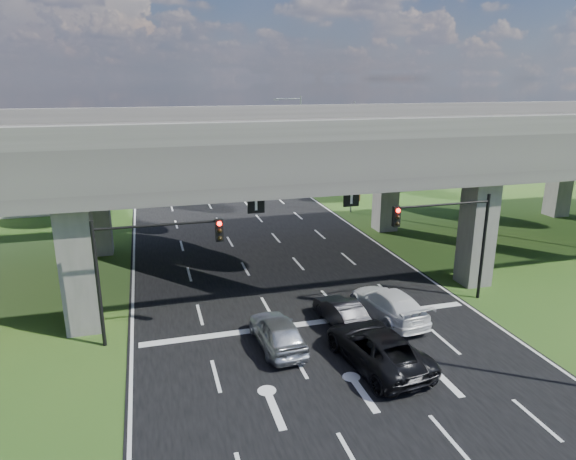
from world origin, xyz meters
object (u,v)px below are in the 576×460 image
signal_right (451,230)px  signal_left (146,256)px  car_dark (341,312)px  car_white (388,304)px  car_silver (277,332)px  car_trailing (377,347)px  streetlight_far (349,149)px  streetlight_beyond (297,132)px

signal_right → signal_left: same height
car_dark → car_white: (2.57, 0.00, 0.11)m
signal_right → car_dark: 7.43m
car_silver → car_trailing: (3.76, -2.60, 0.03)m
signal_right → car_silver: (-10.14, -2.29, -3.39)m
signal_left → car_white: signal_left is taller
streetlight_far → streetlight_beyond: size_ratio=1.00×
car_silver → car_white: size_ratio=0.85×
signal_right → signal_left: 15.65m
streetlight_beyond → car_trailing: size_ratio=1.74×
streetlight_far → car_trailing: 26.88m
signal_right → car_dark: bearing=-171.7°
signal_right → car_trailing: signal_right is taller
signal_left → car_silver: signal_left is taller
signal_left → car_white: 12.25m
streetlight_beyond → car_dark: streetlight_beyond is taller
streetlight_beyond → car_dark: size_ratio=2.49×
streetlight_beyond → car_silver: size_ratio=2.23×
signal_left → car_white: size_ratio=1.13×
streetlight_beyond → car_silver: bearing=-107.9°
signal_left → streetlight_far: 26.95m
signal_left → car_dark: signal_left is taller
car_dark → car_trailing: 3.95m
signal_left → car_silver: 6.86m
signal_left → car_trailing: signal_left is taller
streetlight_beyond → car_white: bearing=-99.5°
streetlight_beyond → car_trailing: bearing=-101.9°
streetlight_beyond → car_white: streetlight_beyond is taller
signal_right → car_trailing: 8.71m
signal_left → car_trailing: size_ratio=1.05×
streetlight_far → streetlight_beyond: bearing=90.0°
signal_right → streetlight_far: size_ratio=0.60×
signal_left → streetlight_far: bearing=48.2°
signal_left → car_silver: (5.51, -2.29, -3.39)m
signal_left → car_trailing: (9.27, -4.89, -3.36)m
streetlight_far → car_dark: (-8.76, -21.00, -5.15)m
signal_right → car_white: size_ratio=1.13×
car_silver → car_trailing: size_ratio=0.78×
streetlight_far → streetlight_beyond: (0.00, 16.00, 0.00)m
car_dark → car_white: bearing=174.3°
streetlight_far → car_silver: 26.05m
streetlight_beyond → car_silver: 40.62m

